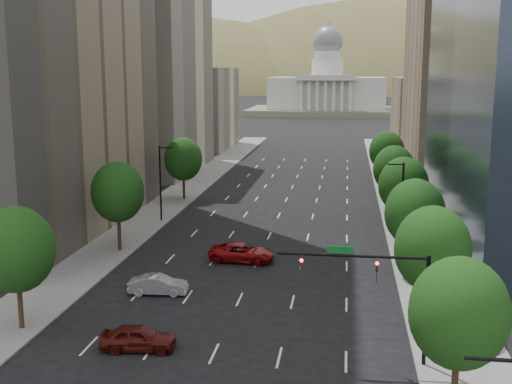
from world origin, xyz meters
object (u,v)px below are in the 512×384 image
at_px(capitol, 327,93).
at_px(car_silver, 158,285).
at_px(car_red_far, 242,253).
at_px(traffic_signal, 385,283).
at_px(car_maroon, 138,338).

relative_size(capitol, car_silver, 12.65).
xyz_separation_m(car_silver, car_red_far, (5.20, 9.83, 0.07)).
height_order(traffic_signal, car_silver, traffic_signal).
height_order(capitol, car_silver, capitol).
xyz_separation_m(car_maroon, car_silver, (-1.72, 10.43, -0.05)).
bearing_deg(traffic_signal, car_maroon, -179.63).
relative_size(capitol, car_maroon, 12.33).
distance_m(traffic_signal, car_maroon, 16.04).
relative_size(car_maroon, car_red_far, 0.79).
xyz_separation_m(capitol, car_maroon, (-4.92, -219.81, -7.75)).
distance_m(capitol, car_maroon, 220.00).
relative_size(traffic_signal, car_maroon, 1.87).
distance_m(capitol, car_silver, 209.63).
xyz_separation_m(traffic_signal, car_silver, (-17.16, 10.33, -4.39)).
height_order(traffic_signal, capitol, capitol).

